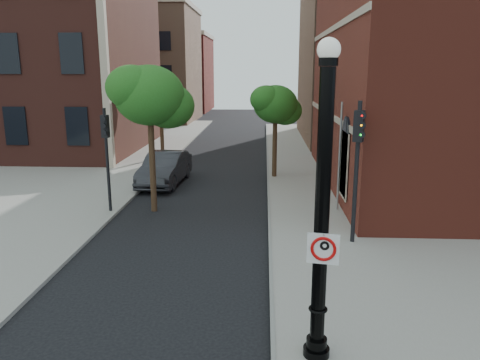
# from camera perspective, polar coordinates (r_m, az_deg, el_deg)

# --- Properties ---
(ground) EXTENTS (120.00, 120.00, 0.00)m
(ground) POSITION_cam_1_polar(r_m,az_deg,el_deg) (10.80, -7.53, -18.13)
(ground) COLOR black
(ground) RESTS_ON ground
(sidewalk_right) EXTENTS (8.00, 60.00, 0.12)m
(sidewalk_right) POSITION_cam_1_polar(r_m,az_deg,el_deg) (20.28, 14.79, -3.08)
(sidewalk_right) COLOR gray
(sidewalk_right) RESTS_ON ground
(sidewalk_left) EXTENTS (10.00, 50.00, 0.12)m
(sidewalk_left) POSITION_cam_1_polar(r_m,az_deg,el_deg) (29.66, -18.48, 1.77)
(sidewalk_left) COLOR gray
(sidewalk_left) RESTS_ON ground
(curb_edge) EXTENTS (0.10, 60.00, 0.14)m
(curb_edge) POSITION_cam_1_polar(r_m,az_deg,el_deg) (19.84, 3.54, -2.98)
(curb_edge) COLOR gray
(curb_edge) RESTS_ON ground
(victorian_building) EXTENTS (18.60, 14.60, 17.95)m
(victorian_building) POSITION_cam_1_polar(r_m,az_deg,el_deg) (37.66, -26.47, 16.70)
(victorian_building) COLOR #5B2922
(victorian_building) RESTS_ON ground
(bg_building_tan_a) EXTENTS (12.00, 12.00, 12.00)m
(bg_building_tan_a) POSITION_cam_1_polar(r_m,az_deg,el_deg) (54.82, -11.94, 13.37)
(bg_building_tan_a) COLOR #946A50
(bg_building_tan_a) RESTS_ON ground
(bg_building_red) EXTENTS (12.00, 12.00, 10.00)m
(bg_building_red) POSITION_cam_1_polar(r_m,az_deg,el_deg) (68.46, -8.87, 12.57)
(bg_building_red) COLOR maroon
(bg_building_red) RESTS_ON ground
(bg_building_tan_b) EXTENTS (22.00, 14.00, 14.00)m
(bg_building_tan_b) POSITION_cam_1_polar(r_m,az_deg,el_deg) (41.57, 23.68, 14.09)
(bg_building_tan_b) COLOR #946A50
(bg_building_tan_b) RESTS_ON ground
(lamppost) EXTENTS (0.52, 0.52, 6.15)m
(lamppost) POSITION_cam_1_polar(r_m,az_deg,el_deg) (8.78, 9.91, -5.29)
(lamppost) COLOR black
(lamppost) RESTS_ON ground
(no_parking_sign) EXTENTS (0.59, 0.14, 0.59)m
(no_parking_sign) POSITION_cam_1_polar(r_m,az_deg,el_deg) (8.78, 10.12, -8.22)
(no_parking_sign) COLOR white
(no_parking_sign) RESTS_ON ground
(parked_car) EXTENTS (2.02, 4.99, 1.61)m
(parked_car) POSITION_cam_1_polar(r_m,az_deg,el_deg) (23.75, -9.14, 1.41)
(parked_car) COLOR #28282D
(parked_car) RESTS_ON ground
(traffic_signal_left) EXTENTS (0.29, 0.35, 4.20)m
(traffic_signal_left) POSITION_cam_1_polar(r_m,az_deg,el_deg) (18.89, -16.00, 4.28)
(traffic_signal_left) COLOR black
(traffic_signal_left) RESTS_ON ground
(traffic_signal_right) EXTENTS (0.38, 0.42, 4.69)m
(traffic_signal_right) POSITION_cam_1_polar(r_m,az_deg,el_deg) (15.15, 14.16, 3.57)
(traffic_signal_right) COLOR black
(traffic_signal_right) RESTS_ON ground
(utility_pole) EXTENTS (0.09, 0.09, 4.42)m
(utility_pole) POSITION_cam_1_polar(r_m,az_deg,el_deg) (18.89, 12.03, 2.60)
(utility_pole) COLOR #999999
(utility_pole) RESTS_ON ground
(street_tree_a) EXTENTS (3.23, 2.92, 5.82)m
(street_tree_a) POSITION_cam_1_polar(r_m,az_deg,el_deg) (18.71, -10.83, 9.91)
(street_tree_a) COLOR #372616
(street_tree_a) RESTS_ON ground
(street_tree_b) EXTENTS (2.99, 2.70, 5.38)m
(street_tree_b) POSITION_cam_1_polar(r_m,az_deg,el_deg) (30.23, -9.60, 10.49)
(street_tree_b) COLOR #372616
(street_tree_b) RESTS_ON ground
(street_tree_c) EXTENTS (2.71, 2.45, 4.88)m
(street_tree_c) POSITION_cam_1_polar(r_m,az_deg,el_deg) (24.40, 4.41, 9.07)
(street_tree_c) COLOR #372616
(street_tree_c) RESTS_ON ground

